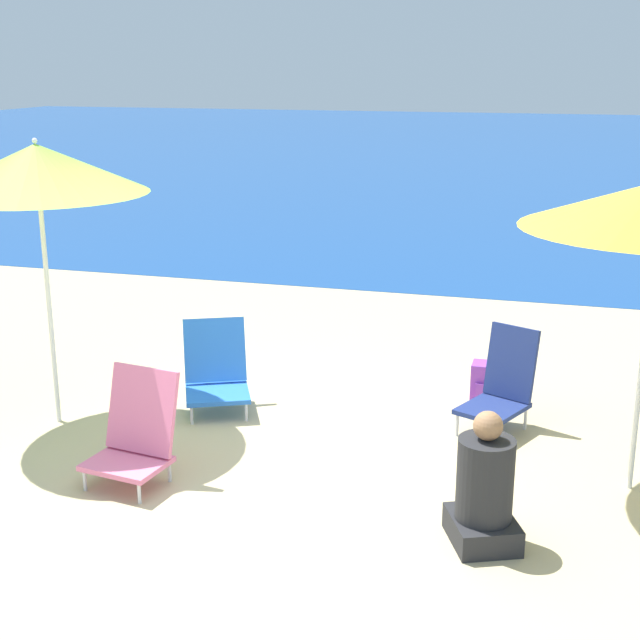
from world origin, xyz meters
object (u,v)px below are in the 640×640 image
(beach_chair_pink, at_px, (136,432))
(beach_chair_navy, at_px, (502,385))
(beach_chair_blue, at_px, (216,371))
(person_seated_near, at_px, (484,491))
(backpack_purple, at_px, (490,381))
(beach_umbrella_lime, at_px, (37,169))

(beach_chair_pink, height_order, beach_chair_navy, beach_chair_navy)
(beach_chair_blue, bearing_deg, beach_chair_pink, -115.65)
(person_seated_near, bearing_deg, beach_chair_blue, 122.33)
(beach_chair_navy, xyz_separation_m, backpack_purple, (-0.14, 0.62, -0.20))
(backpack_purple, bearing_deg, beach_chair_navy, -77.72)
(beach_chair_pink, relative_size, backpack_purple, 2.40)
(beach_chair_navy, bearing_deg, beach_chair_pink, -121.16)
(beach_umbrella_lime, relative_size, beach_chair_pink, 2.90)
(beach_chair_navy, bearing_deg, beach_chair_blue, -150.64)
(backpack_purple, bearing_deg, beach_chair_blue, -159.10)
(beach_chair_pink, height_order, beach_chair_blue, beach_chair_pink)
(beach_chair_pink, bearing_deg, person_seated_near, 3.96)
(beach_chair_pink, xyz_separation_m, person_seated_near, (2.34, -0.20, -0.01))
(beach_chair_navy, bearing_deg, person_seated_near, -64.10)
(beach_chair_pink, bearing_deg, beach_chair_navy, 43.15)
(beach_umbrella_lime, bearing_deg, beach_chair_navy, 13.64)
(beach_umbrella_lime, bearing_deg, beach_chair_blue, 29.78)
(beach_umbrella_lime, xyz_separation_m, beach_chair_pink, (1.07, -0.75, -1.64))
(person_seated_near, bearing_deg, beach_umbrella_lime, 140.89)
(beach_umbrella_lime, relative_size, backpack_purple, 6.96)
(beach_umbrella_lime, distance_m, backpack_purple, 3.98)
(beach_umbrella_lime, xyz_separation_m, backpack_purple, (3.23, 1.44, -1.83))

